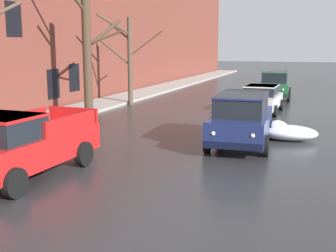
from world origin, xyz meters
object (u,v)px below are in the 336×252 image
object	(u,v)px
bare_tree_mid_block	(87,49)
suv_green_parked_far_down_block	(275,84)
suv_darkblue_parked_kerbside_close	(242,117)
sedan_white_parked_kerbside_mid	(261,98)
bare_tree_far_down_block	(128,56)
fire_hydrant	(15,135)
pickup_truck_red_approaching_near_lane	(20,145)

from	to	relation	value
bare_tree_mid_block	suv_green_parked_far_down_block	xyz separation A→B (m)	(7.86, 10.84, -2.32)
suv_darkblue_parked_kerbside_close	sedan_white_parked_kerbside_mid	size ratio (longest dim) A/B	1.12
bare_tree_far_down_block	fire_hydrant	bearing A→B (deg)	-86.34
bare_tree_mid_block	pickup_truck_red_approaching_near_lane	distance (m)	10.32
sedan_white_parked_kerbside_mid	bare_tree_mid_block	bearing A→B (deg)	-150.94
pickup_truck_red_approaching_near_lane	sedan_white_parked_kerbside_mid	xyz separation A→B (m)	(4.50, 13.80, -0.13)
pickup_truck_red_approaching_near_lane	bare_tree_mid_block	bearing A→B (deg)	109.01
sedan_white_parked_kerbside_mid	suv_green_parked_far_down_block	distance (m)	6.53
suv_green_parked_far_down_block	fire_hydrant	bearing A→B (deg)	-112.85
bare_tree_mid_block	suv_green_parked_far_down_block	distance (m)	13.59
pickup_truck_red_approaching_near_lane	sedan_white_parked_kerbside_mid	distance (m)	14.51
bare_tree_far_down_block	pickup_truck_red_approaching_near_lane	xyz separation A→B (m)	(3.38, -14.43, -1.98)
suv_green_parked_far_down_block	suv_darkblue_parked_kerbside_close	bearing A→B (deg)	-88.99
bare_tree_far_down_block	suv_darkblue_parked_kerbside_close	size ratio (longest dim) A/B	1.12
pickup_truck_red_approaching_near_lane	suv_darkblue_parked_kerbside_close	xyz separation A→B (m)	(4.85, 5.78, 0.11)
sedan_white_parked_kerbside_mid	fire_hydrant	xyz separation A→B (m)	(-7.17, -10.68, -0.40)
bare_tree_mid_block	bare_tree_far_down_block	size ratio (longest dim) A/B	1.28
pickup_truck_red_approaching_near_lane	bare_tree_far_down_block	bearing A→B (deg)	103.20
pickup_truck_red_approaching_near_lane	suv_green_parked_far_down_block	distance (m)	20.84
suv_green_parked_far_down_block	fire_hydrant	distance (m)	18.69
sedan_white_parked_kerbside_mid	suv_green_parked_far_down_block	size ratio (longest dim) A/B	0.92
bare_tree_mid_block	pickup_truck_red_approaching_near_lane	world-z (taller)	bare_tree_mid_block
bare_tree_mid_block	suv_darkblue_parked_kerbside_close	world-z (taller)	bare_tree_mid_block
pickup_truck_red_approaching_near_lane	suv_darkblue_parked_kerbside_close	world-z (taller)	suv_darkblue_parked_kerbside_close
suv_green_parked_far_down_block	pickup_truck_red_approaching_near_lane	bearing A→B (deg)	-102.73
bare_tree_far_down_block	fire_hydrant	xyz separation A→B (m)	(0.72, -11.32, -2.50)
bare_tree_mid_block	suv_green_parked_far_down_block	world-z (taller)	bare_tree_mid_block
bare_tree_far_down_block	pickup_truck_red_approaching_near_lane	distance (m)	14.95
pickup_truck_red_approaching_near_lane	suv_green_parked_far_down_block	world-z (taller)	suv_green_parked_far_down_block
pickup_truck_red_approaching_near_lane	suv_darkblue_parked_kerbside_close	size ratio (longest dim) A/B	1.07
bare_tree_far_down_block	sedan_white_parked_kerbside_mid	world-z (taller)	bare_tree_far_down_block
suv_darkblue_parked_kerbside_close	fire_hydrant	xyz separation A→B (m)	(-7.51, -2.67, -0.63)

